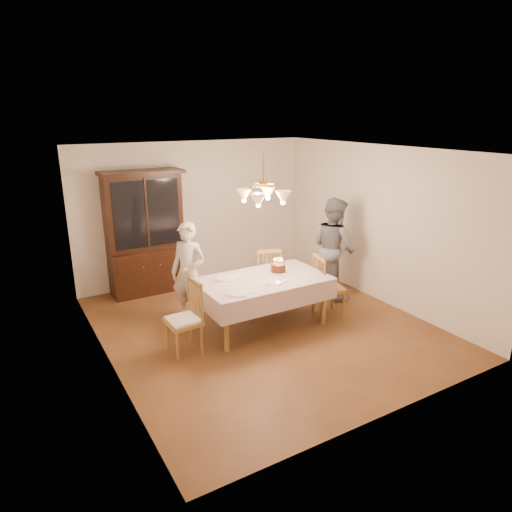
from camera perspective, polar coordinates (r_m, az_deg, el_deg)
ground at (r=6.99m, az=0.84°, el=-8.67°), size 5.00×5.00×0.00m
room_shell at (r=6.45m, az=0.90°, el=4.04°), size 5.00×5.00×5.00m
dining_table at (r=6.72m, az=0.86°, el=-3.43°), size 1.90×1.10×0.76m
china_hutch at (r=8.20m, az=-13.66°, el=2.56°), size 1.38×0.54×2.16m
chair_far_side at (r=7.61m, az=1.28°, el=-2.80°), size 0.54×0.52×1.00m
chair_left_end at (r=6.14m, az=-9.00°, el=-8.08°), size 0.43×0.45×1.00m
chair_right_end at (r=7.26m, az=9.03°, el=-4.06°), size 0.50×0.51×1.00m
elderly_woman at (r=6.94m, az=-8.43°, el=-2.10°), size 0.64×0.68×1.56m
adult_in_grey at (r=7.95m, az=9.67°, el=1.04°), size 0.70×0.88×1.73m
birthday_cake at (r=6.93m, az=2.78°, el=-1.57°), size 0.30×0.30×0.22m
place_setting_near_left at (r=6.14m, az=-2.09°, el=-4.69°), size 0.42×0.27×0.02m
place_setting_near_right at (r=6.53m, az=2.59°, el=-3.29°), size 0.38×0.23×0.02m
place_setting_far_left at (r=6.68m, az=-3.66°, el=-2.83°), size 0.41×0.26×0.02m
chandelier at (r=6.37m, az=0.92°, el=7.50°), size 0.62×0.62×0.73m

